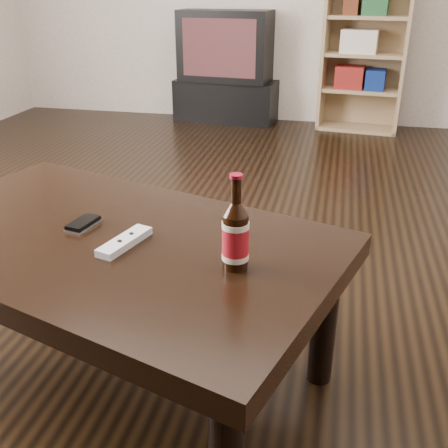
% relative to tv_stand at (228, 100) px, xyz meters
% --- Properties ---
extents(floor, '(5.00, 6.00, 0.01)m').
position_rel_tv_stand_xyz_m(floor, '(0.42, -2.92, -0.19)').
color(floor, black).
rests_on(floor, ground).
extents(tv_stand, '(0.97, 0.55, 0.37)m').
position_rel_tv_stand_xyz_m(tv_stand, '(0.00, 0.00, 0.00)').
color(tv_stand, black).
rests_on(tv_stand, floor).
extents(tv, '(0.85, 0.58, 0.60)m').
position_rel_tv_stand_xyz_m(tv, '(-0.00, -0.00, 0.49)').
color(tv, black).
rests_on(tv, tv_stand).
extents(bookshelf, '(0.72, 0.39, 1.27)m').
position_rel_tv_stand_xyz_m(bookshelf, '(1.19, -0.09, 0.48)').
color(bookshelf, '#A17A57').
rests_on(bookshelf, floor).
extents(coffee_table, '(1.54, 1.18, 0.51)m').
position_rel_tv_stand_xyz_m(coffee_table, '(0.39, -3.55, 0.26)').
color(coffee_table, black).
rests_on(coffee_table, floor).
extents(beer_bottle, '(0.08, 0.08, 0.26)m').
position_rel_tv_stand_xyz_m(beer_bottle, '(0.80, -3.66, 0.42)').
color(beer_bottle, black).
rests_on(beer_bottle, coffee_table).
extents(phone, '(0.08, 0.12, 0.02)m').
position_rel_tv_stand_xyz_m(phone, '(0.30, -3.52, 0.34)').
color(phone, '#B5B5B7').
rests_on(phone, coffee_table).
extents(remote, '(0.10, 0.20, 0.02)m').
position_rel_tv_stand_xyz_m(remote, '(0.47, -3.61, 0.34)').
color(remote, silver).
rests_on(remote, coffee_table).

